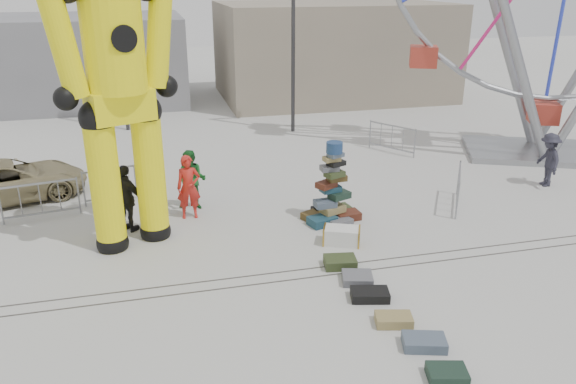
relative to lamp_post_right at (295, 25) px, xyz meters
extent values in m
plane|color=#9E9E99|center=(-3.09, -13.00, -4.48)|extent=(90.00, 90.00, 0.00)
cube|color=#47443F|center=(-3.09, -12.40, -4.48)|extent=(40.00, 0.04, 0.01)
cube|color=#47443F|center=(-3.09, -12.00, -4.48)|extent=(40.00, 0.04, 0.01)
cube|color=gray|center=(3.91, 7.00, -1.98)|extent=(12.00, 8.00, 5.00)
cube|color=gray|center=(-9.09, 9.00, -2.28)|extent=(10.00, 8.00, 4.40)
cylinder|color=#2D2D30|center=(-0.09, 0.00, -0.48)|extent=(0.16, 0.16, 8.00)
cylinder|color=#2D2D30|center=(-7.09, 2.00, -0.48)|extent=(0.16, 0.16, 8.00)
cube|color=#1C4255|center=(-1.78, -9.71, -4.36)|extent=(0.85, 0.69, 0.24)
cube|color=#552416|center=(-0.98, -9.51, -4.37)|extent=(0.73, 0.54, 0.22)
cube|color=#4F3C19|center=(-1.89, -9.27, -4.38)|extent=(0.77, 0.68, 0.20)
cube|color=#364422|center=(-1.09, -9.07, -4.37)|extent=(0.73, 0.56, 0.22)
cube|color=slate|center=(-1.31, -9.88, -4.39)|extent=(0.74, 0.63, 0.18)
cube|color=black|center=(-1.53, -8.99, -4.38)|extent=(0.66, 0.49, 0.20)
cube|color=#9C884F|center=(-1.41, -9.48, -4.14)|extent=(0.75, 0.62, 0.20)
cube|color=#4F5E71|center=(-1.64, -9.51, -3.95)|extent=(0.61, 0.43, 0.18)
cube|color=#1C3327|center=(-1.21, -9.45, -3.77)|extent=(0.67, 0.56, 0.18)
cube|color=#1C4255|center=(-1.44, -9.35, -3.59)|extent=(0.61, 0.46, 0.16)
cube|color=#552416|center=(-1.59, -9.43, -3.43)|extent=(0.64, 0.57, 0.16)
cube|color=#4F3C19|center=(-1.29, -9.40, -3.26)|extent=(0.53, 0.39, 0.16)
cube|color=#364422|center=(-1.40, -9.52, -3.11)|extent=(0.60, 0.50, 0.15)
cube|color=slate|center=(-1.52, -9.43, -2.96)|extent=(0.49, 0.34, 0.15)
cube|color=black|center=(-1.34, -9.46, -2.82)|extent=(0.54, 0.46, 0.13)
cube|color=#9C884F|center=(-1.46, -9.45, -2.70)|extent=(0.48, 0.36, 0.13)
cube|color=#4F5E71|center=(-1.38, -9.50, -2.58)|extent=(0.50, 0.42, 0.11)
cylinder|color=navy|center=(-1.41, -9.48, -2.37)|extent=(0.44, 0.44, 0.29)
sphere|color=black|center=(-7.27, -9.80, -4.33)|extent=(0.79, 0.79, 0.79)
cylinder|color=#FFF30D|center=(-7.27, -9.80, -2.81)|extent=(0.73, 0.73, 3.34)
sphere|color=black|center=(-7.27, -9.80, -1.14)|extent=(0.83, 0.83, 0.83)
sphere|color=black|center=(-6.21, -9.36, -4.33)|extent=(0.79, 0.79, 0.79)
cylinder|color=#FFF30D|center=(-6.21, -9.36, -2.81)|extent=(0.73, 0.73, 3.34)
sphere|color=black|center=(-6.21, -9.36, -1.14)|extent=(0.83, 0.83, 0.83)
cube|color=#FFF30D|center=(-6.74, -9.58, -0.93)|extent=(1.67, 1.34, 0.73)
cylinder|color=#FFF30D|center=(-6.74, -9.58, 0.63)|extent=(1.36, 1.36, 2.50)
cylinder|color=#FFF30D|center=(-7.75, -10.01, 0.53)|extent=(1.00, 0.83, 2.35)
sphere|color=black|center=(-7.85, -10.05, -0.62)|extent=(0.54, 0.54, 0.54)
cylinder|color=#FFF30D|center=(-5.73, -9.16, 0.53)|extent=(1.00, 0.83, 2.35)
sphere|color=black|center=(-5.64, -9.12, -0.62)|extent=(0.54, 0.54, 0.54)
cube|color=gray|center=(8.17, -5.56, -4.37)|extent=(6.21, 5.10, 0.21)
cylinder|color=gray|center=(6.21, -5.76, -0.19)|extent=(3.55, 1.79, 8.71)
cylinder|color=gray|center=(6.98, -3.99, -0.19)|extent=(3.55, 1.79, 8.71)
cube|color=#A53023|center=(8.17, -5.56, -2.87)|extent=(1.27, 1.27, 0.75)
cube|color=silver|center=(-1.64, -10.93, -4.27)|extent=(1.05, 0.85, 0.43)
cube|color=#364422|center=(-2.07, -12.07, -4.37)|extent=(0.81, 0.64, 0.23)
cube|color=slate|center=(-1.93, -12.83, -4.39)|extent=(0.79, 0.73, 0.18)
cube|color=black|center=(-1.92, -13.56, -4.38)|extent=(0.89, 0.65, 0.20)
cube|color=#9C884F|center=(-1.81, -14.53, -4.38)|extent=(0.80, 0.60, 0.20)
cube|color=#4F5E71|center=(-1.57, -15.34, -4.38)|extent=(0.89, 0.69, 0.20)
cube|color=#1C3327|center=(-1.59, -16.23, -4.38)|extent=(0.76, 0.63, 0.20)
imported|color=red|center=(-5.23, -8.32, -3.58)|extent=(0.66, 0.44, 1.81)
imported|color=#175F23|center=(-5.09, -7.67, -3.61)|extent=(1.02, 0.90, 1.75)
imported|color=black|center=(-6.88, -8.82, -3.57)|extent=(1.11, 1.04, 1.83)
imported|color=#23222E|center=(6.14, -8.51, -3.61)|extent=(0.84, 1.22, 1.74)
imported|color=#8B7F59|center=(-10.38, -5.68, -3.87)|extent=(4.81, 3.20, 1.23)
camera|label=1|loc=(-6.07, -23.06, 1.92)|focal=35.00mm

